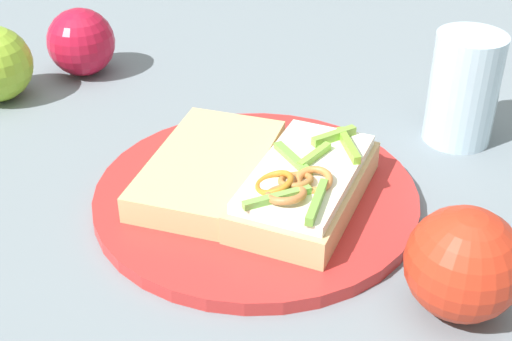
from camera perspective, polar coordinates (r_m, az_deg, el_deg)
name	(u,v)px	position (r m, az deg, el deg)	size (l,w,h in m)	color
ground_plane	(256,202)	(0.61, 0.00, -2.51)	(2.00, 2.00, 0.00)	slate
plate	(256,196)	(0.60, 0.00, -2.06)	(0.27, 0.27, 0.01)	#B72B29
sandwich	(305,185)	(0.58, 3.96, -1.18)	(0.10, 0.16, 0.05)	tan
bread_slice_side	(209,168)	(0.61, -3.78, 0.19)	(0.16, 0.09, 0.02)	tan
apple_0	(81,42)	(0.84, -13.80, 9.94)	(0.08, 0.08, 0.08)	#B1132E
apple_3	(463,264)	(0.50, 16.23, -7.17)	(0.08, 0.08, 0.08)	red
drinking_glass	(464,89)	(0.70, 16.27, 6.30)	(0.06, 0.06, 0.11)	silver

